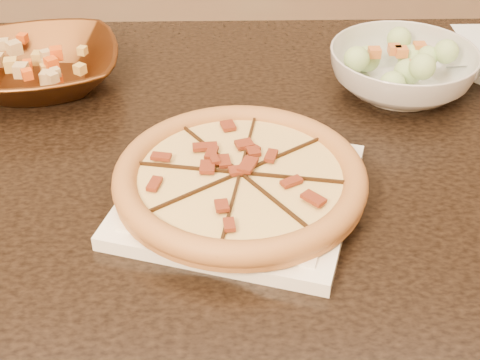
{
  "coord_description": "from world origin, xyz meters",
  "views": [
    {
      "loc": [
        0.01,
        -0.66,
        1.26
      ],
      "look_at": [
        0.04,
        -0.02,
        0.78
      ],
      "focal_mm": 50.0,
      "sensor_mm": 36.0,
      "label": 1
    }
  ],
  "objects": [
    {
      "name": "salad",
      "position": [
        0.3,
        0.24,
        0.84
      ],
      "size": [
        0.09,
        0.11,
        0.04
      ],
      "color": "#C8EE9E",
      "rests_on": "salad_bowl"
    },
    {
      "name": "mixed_dish",
      "position": [
        -0.26,
        0.29,
        0.82
      ],
      "size": [
        0.11,
        0.12,
        0.03
      ],
      "color": "tan",
      "rests_on": "bronze_bowl"
    },
    {
      "name": "plate",
      "position": [
        0.04,
        -0.02,
        0.76
      ],
      "size": [
        0.33,
        0.33,
        0.02
      ],
      "color": "white",
      "rests_on": "dining_table"
    },
    {
      "name": "pizza",
      "position": [
        0.04,
        -0.02,
        0.78
      ],
      "size": [
        0.3,
        0.3,
        0.03
      ],
      "color": "#C37748",
      "rests_on": "plate"
    },
    {
      "name": "salad_bowl",
      "position": [
        0.3,
        0.24,
        0.78
      ],
      "size": [
        0.27,
        0.27,
        0.07
      ],
      "primitive_type": "imported",
      "rotation": [
        0.0,
        0.0,
        0.24
      ],
      "color": "silver",
      "rests_on": "dining_table"
    },
    {
      "name": "dining_table",
      "position": [
        -0.06,
        0.1,
        0.64
      ],
      "size": [
        1.33,
        0.87,
        0.75
      ],
      "color": "black",
      "rests_on": "floor"
    },
    {
      "name": "bronze_bowl",
      "position": [
        -0.25,
        0.29,
        0.78
      ],
      "size": [
        0.28,
        0.28,
        0.06
      ],
      "primitive_type": "imported",
      "rotation": [
        0.0,
        0.0,
        0.17
      ],
      "color": "#5B3315",
      "rests_on": "dining_table"
    }
  ]
}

